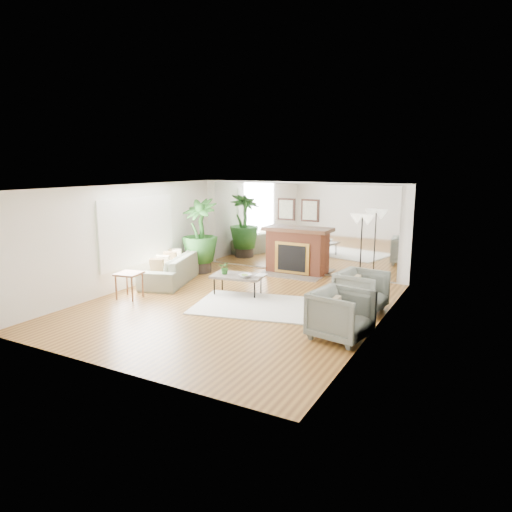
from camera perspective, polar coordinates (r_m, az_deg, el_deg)
The scene contains 18 objects.
ground at distance 9.80m, azimuth -2.85°, elevation -6.20°, with size 7.00×7.00×0.00m, color brown.
wall_left at distance 11.32m, azimuth -16.01°, elevation 2.26°, with size 0.02×7.00×2.50m, color white.
wall_right at distance 8.37m, azimuth 14.87°, elevation -0.76°, with size 0.02×7.00×2.50m, color white.
wall_back at distance 12.57m, azimuth 5.34°, elevation 3.52°, with size 6.00×0.02×2.50m, color white.
mirror_panel at distance 12.55m, azimuth 5.30°, elevation 3.51°, with size 5.40×0.04×2.40m, color silver.
window_panel at distance 11.57m, azimuth -14.55°, elevation 3.02°, with size 0.04×2.40×1.50m, color #B2E09E.
fireplace at distance 12.46m, azimuth 4.87°, elevation 0.70°, with size 1.85×0.83×2.05m.
area_rug at distance 9.73m, azimuth -0.11°, elevation -6.23°, with size 2.52×1.80×0.03m, color white.
coffee_table at distance 10.50m, azimuth -2.30°, elevation -2.58°, with size 1.27×0.88×0.47m.
sofa at distance 11.87m, azimuth -10.50°, elevation -1.54°, with size 2.35×0.92×0.69m, color gray.
armchair_back at distance 9.57m, azimuth 13.04°, elevation -4.30°, with size 0.89×0.92×0.84m, color slate.
armchair_front at distance 8.00m, azimuth 10.58°, elevation -7.24°, with size 0.92×0.94×0.86m, color slate.
side_table at distance 10.57m, azimuth -15.59°, elevation -2.52°, with size 0.59×0.59×0.59m.
potted_ficus at distance 12.65m, azimuth -7.03°, elevation 2.80°, with size 1.00×1.00×2.04m.
floor_lamp at distance 11.23m, azimuth 13.12°, elevation 3.75°, with size 0.58×0.32×1.79m.
tabletop_plant at distance 10.54m, azimuth -3.90°, elevation -1.48°, with size 0.27×0.23×0.30m, color #296123.
fruit_bowl at distance 10.26m, azimuth -1.38°, elevation -2.47°, with size 0.28×0.28×0.07m, color brown.
book at distance 10.45m, azimuth 0.09°, elevation -2.34°, with size 0.22×0.30×0.02m, color brown.
Camera 1 is at (4.84, -7.99, 2.95)m, focal length 32.00 mm.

